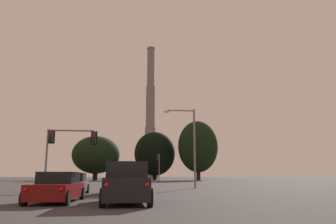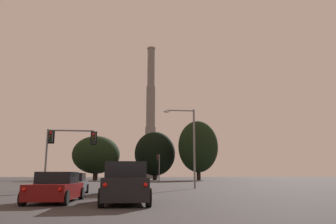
{
  "view_description": "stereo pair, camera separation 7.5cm",
  "coord_description": "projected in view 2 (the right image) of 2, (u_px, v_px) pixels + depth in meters",
  "views": [
    {
      "loc": [
        0.2,
        -1.89,
        1.25
      ],
      "look_at": [
        6.67,
        49.91,
        11.41
      ],
      "focal_mm": 35.0,
      "sensor_mm": 36.0,
      "label": 1
    },
    {
      "loc": [
        0.28,
        -1.9,
        1.25
      ],
      "look_at": [
        6.67,
        49.91,
        11.41
      ],
      "focal_mm": 35.0,
      "sensor_mm": 36.0,
      "label": 2
    }
  ],
  "objects": [
    {
      "name": "smokestack",
      "position": [
        151.0,
        125.0,
        149.74
      ],
      "size": [
        7.76,
        7.76,
        61.43
      ],
      "color": "slate",
      "rests_on": "ground_plane"
    },
    {
      "name": "treeline_center_right",
      "position": [
        155.0,
        154.0,
        94.49
      ],
      "size": [
        11.73,
        10.56,
        13.78
      ],
      "color": "black",
      "rests_on": "ground_plane"
    },
    {
      "name": "sedan_left_lane_second",
      "position": [
        56.0,
        188.0,
        15.75
      ],
      "size": [
        2.15,
        4.76,
        1.43
      ],
      "rotation": [
        0.0,
        0.0,
        -0.04
      ],
      "color": "maroon",
      "rests_on": "ground_plane"
    },
    {
      "name": "suv_center_lane_front",
      "position": [
        122.0,
        181.0,
        23.03
      ],
      "size": [
        2.27,
        4.97,
        1.86
      ],
      "rotation": [
        0.0,
        0.0,
        -0.04
      ],
      "color": "#4C4F54",
      "rests_on": "ground_plane"
    },
    {
      "name": "treeline_far_right",
      "position": [
        96.0,
        155.0,
        85.68
      ],
      "size": [
        12.35,
        11.11,
        11.5
      ],
      "color": "black",
      "rests_on": "ground_plane"
    },
    {
      "name": "treeline_center_left",
      "position": [
        198.0,
        146.0,
        89.34
      ],
      "size": [
        10.87,
        9.78,
        16.06
      ],
      "color": "black",
      "rests_on": "ground_plane"
    },
    {
      "name": "suv_center_lane_second",
      "position": [
        126.0,
        183.0,
        15.08
      ],
      "size": [
        2.11,
        4.91,
        1.86
      ],
      "rotation": [
        0.0,
        0.0,
        0.0
      ],
      "color": "black",
      "rests_on": "ground_plane"
    },
    {
      "name": "traffic_light_overhead_left",
      "position": [
        64.0,
        144.0,
        29.56
      ],
      "size": [
        4.56,
        0.5,
        5.38
      ],
      "color": "slate",
      "rests_on": "ground_plane"
    },
    {
      "name": "traffic_light_far_right",
      "position": [
        159.0,
        164.0,
        65.83
      ],
      "size": [
        0.78,
        0.5,
        5.49
      ],
      "color": "slate",
      "rests_on": "ground_plane"
    },
    {
      "name": "street_lamp",
      "position": [
        189.0,
        139.0,
        33.06
      ],
      "size": [
        3.25,
        0.36,
        7.94
      ],
      "color": "slate",
      "rests_on": "ground_plane"
    },
    {
      "name": "sedan_left_lane_front",
      "position": [
        71.0,
        184.0,
        22.02
      ],
      "size": [
        2.06,
        4.73,
        1.43
      ],
      "rotation": [
        0.0,
        0.0,
        0.02
      ],
      "color": "#4C4F54",
      "rests_on": "ground_plane"
    }
  ]
}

